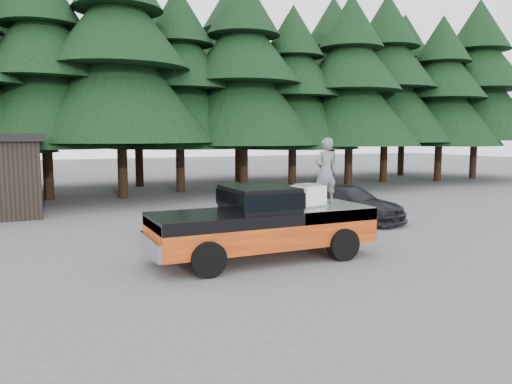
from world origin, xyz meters
name	(u,v)px	position (x,y,z in m)	size (l,w,h in m)	color
ground	(262,259)	(0.00, 0.00, 0.00)	(120.00, 120.00, 0.00)	#4B4B4D
pickup_truck	(262,234)	(-0.01, -0.04, 0.67)	(6.00, 2.04, 1.33)	#D3580C
truck_cab	(259,198)	(-0.11, -0.04, 1.62)	(1.66, 1.90, 0.59)	black
air_compressor	(308,196)	(1.30, -0.13, 1.60)	(0.78, 0.65, 0.54)	silver
man_on_bed	(326,171)	(2.00, 0.09, 2.25)	(0.67, 0.44, 1.83)	slate
parked_car	(347,203)	(5.51, 3.99, 0.67)	(1.88, 4.62, 1.34)	black
treeline	(136,55)	(0.42, 17.20, 7.72)	(60.15, 16.05, 17.50)	black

